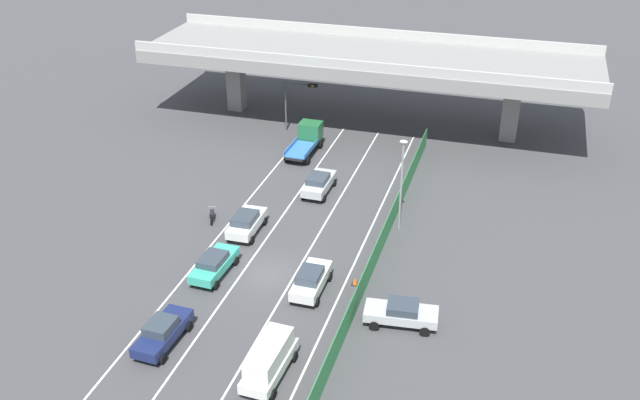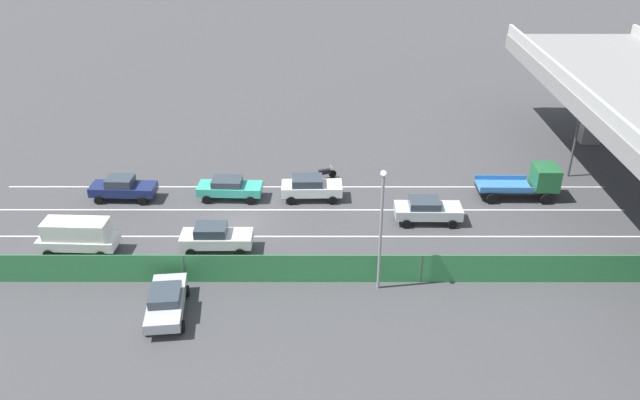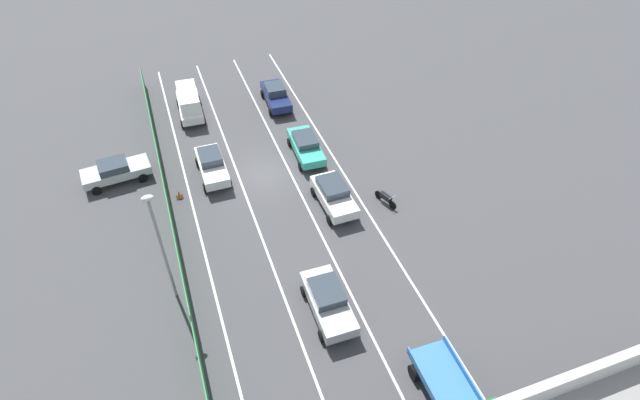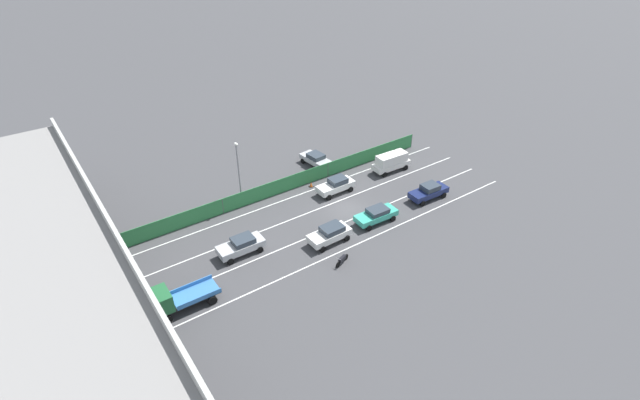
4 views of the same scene
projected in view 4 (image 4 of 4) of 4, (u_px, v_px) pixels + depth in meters
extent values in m
plane|color=#424244|center=(347.00, 209.00, 52.28)|extent=(300.00, 300.00, 0.00)
cube|color=silver|center=(344.00, 250.00, 46.43)|extent=(0.14, 44.96, 0.01)
cube|color=silver|center=(323.00, 231.00, 48.90)|extent=(0.14, 44.96, 0.01)
cube|color=silver|center=(303.00, 215.00, 51.37)|extent=(0.14, 44.96, 0.01)
cube|color=silver|center=(286.00, 200.00, 53.84)|extent=(0.14, 44.96, 0.01)
cube|color=gray|center=(30.00, 260.00, 34.69)|extent=(44.67, 11.97, 1.25)
cube|color=#B2B2AD|center=(108.00, 221.00, 36.84)|extent=(44.67, 0.30, 0.90)
cube|color=gray|center=(19.00, 210.00, 46.56)|extent=(1.61, 1.61, 6.24)
cube|color=#338447|center=(278.00, 187.00, 54.36)|extent=(0.06, 40.96, 1.84)
cylinder|color=#4C514C|center=(412.00, 141.00, 64.13)|extent=(0.10, 0.10, 1.84)
cylinder|color=#4C514C|center=(328.00, 170.00, 57.62)|extent=(0.10, 0.10, 1.84)
cylinder|color=#4C514C|center=(223.00, 206.00, 51.10)|extent=(0.10, 0.10, 1.84)
cylinder|color=#4C514C|center=(87.00, 253.00, 44.58)|extent=(0.10, 0.10, 1.84)
cube|color=#B7BABC|center=(241.00, 246.00, 45.60)|extent=(1.87, 4.50, 0.69)
cube|color=#333D47|center=(243.00, 240.00, 45.40)|extent=(1.62, 2.05, 0.51)
cylinder|color=black|center=(231.00, 262.00, 44.53)|extent=(0.23, 0.64, 0.64)
cylinder|color=black|center=(222.00, 251.00, 45.79)|extent=(0.23, 0.64, 0.64)
cylinder|color=black|center=(260.00, 250.00, 45.96)|extent=(0.23, 0.64, 0.64)
cylinder|color=black|center=(251.00, 240.00, 47.22)|extent=(0.23, 0.64, 0.64)
cube|color=silver|center=(335.00, 186.00, 54.65)|extent=(1.73, 4.45, 0.69)
cube|color=#333D47|center=(338.00, 180.00, 54.45)|extent=(1.52, 1.95, 0.60)
cylinder|color=black|center=(329.00, 197.00, 53.61)|extent=(0.22, 0.64, 0.64)
cylinder|color=black|center=(320.00, 191.00, 54.79)|extent=(0.22, 0.64, 0.64)
cylinder|color=black|center=(351.00, 189.00, 55.06)|extent=(0.22, 0.64, 0.64)
cylinder|color=black|center=(341.00, 183.00, 56.24)|extent=(0.22, 0.64, 0.64)
cube|color=white|center=(329.00, 235.00, 47.07)|extent=(1.91, 4.38, 0.69)
cube|color=#333D47|center=(332.00, 229.00, 46.89)|extent=(1.65, 2.20, 0.55)
cylinder|color=black|center=(323.00, 249.00, 46.01)|extent=(0.23, 0.64, 0.64)
cylinder|color=black|center=(312.00, 240.00, 47.24)|extent=(0.23, 0.64, 0.64)
cylinder|color=black|center=(347.00, 238.00, 47.46)|extent=(0.23, 0.64, 0.64)
cylinder|color=black|center=(336.00, 229.00, 48.69)|extent=(0.23, 0.64, 0.64)
cube|color=silver|center=(391.00, 165.00, 58.91)|extent=(1.94, 4.87, 0.62)
cube|color=silver|center=(392.00, 158.00, 58.43)|extent=(1.70, 4.00, 1.11)
cylinder|color=black|center=(385.00, 175.00, 57.82)|extent=(0.25, 0.65, 0.64)
cylinder|color=black|center=(376.00, 169.00, 59.05)|extent=(0.25, 0.65, 0.64)
cylinder|color=black|center=(406.00, 167.00, 59.28)|extent=(0.25, 0.65, 0.64)
cylinder|color=black|center=(397.00, 162.00, 60.51)|extent=(0.25, 0.65, 0.64)
cube|color=navy|center=(428.00, 192.00, 53.63)|extent=(1.92, 4.70, 0.65)
cube|color=#333D47|center=(430.00, 187.00, 53.36)|extent=(1.59, 1.92, 0.59)
cylinder|color=black|center=(423.00, 204.00, 52.58)|extent=(0.25, 0.65, 0.64)
cylinder|color=black|center=(412.00, 196.00, 53.80)|extent=(0.25, 0.65, 0.64)
cylinder|color=black|center=(444.00, 195.00, 53.99)|extent=(0.25, 0.65, 0.64)
cylinder|color=black|center=(433.00, 188.00, 55.20)|extent=(0.25, 0.65, 0.64)
cube|color=teal|center=(376.00, 215.00, 49.90)|extent=(1.94, 4.67, 0.62)
cube|color=#333D47|center=(378.00, 211.00, 49.68)|extent=(1.63, 2.17, 0.47)
cylinder|color=black|center=(369.00, 228.00, 48.84)|extent=(0.25, 0.65, 0.64)
cylinder|color=black|center=(359.00, 220.00, 50.07)|extent=(0.25, 0.65, 0.64)
cylinder|color=black|center=(393.00, 219.00, 50.24)|extent=(0.25, 0.65, 0.64)
cylinder|color=black|center=(382.00, 211.00, 51.47)|extent=(0.25, 0.65, 0.64)
cube|color=black|center=(185.00, 299.00, 39.91)|extent=(1.72, 5.67, 0.25)
cube|color=#236638|center=(160.00, 301.00, 38.47)|extent=(2.08, 1.72, 1.61)
cube|color=#3875BC|center=(196.00, 293.00, 40.24)|extent=(2.11, 3.84, 0.10)
cube|color=#3875BC|center=(200.00, 299.00, 39.45)|extent=(0.13, 3.81, 0.40)
cube|color=#3875BC|center=(191.00, 285.00, 40.82)|extent=(0.13, 3.81, 0.40)
cylinder|color=black|center=(167.00, 320.00, 38.47)|extent=(0.27, 0.80, 0.80)
cylinder|color=black|center=(159.00, 304.00, 39.90)|extent=(0.27, 0.80, 0.80)
cylinder|color=black|center=(212.00, 300.00, 40.27)|extent=(0.27, 0.80, 0.80)
cylinder|color=black|center=(203.00, 286.00, 41.69)|extent=(0.27, 0.80, 0.80)
cylinder|color=black|center=(338.00, 265.00, 44.17)|extent=(0.29, 0.60, 0.60)
cylinder|color=black|center=(346.00, 257.00, 45.09)|extent=(0.29, 0.60, 0.60)
cube|color=black|center=(342.00, 259.00, 44.48)|extent=(0.57, 0.96, 0.36)
cylinder|color=#B2B2B2|center=(339.00, 259.00, 43.91)|extent=(0.58, 0.23, 0.03)
cube|color=#B2B5B7|center=(316.00, 160.00, 59.93)|extent=(4.74, 2.31, 0.58)
cube|color=#333D47|center=(316.00, 156.00, 59.68)|extent=(2.10, 1.81, 0.51)
cylinder|color=black|center=(330.00, 166.00, 59.69)|extent=(0.66, 0.29, 0.64)
cylinder|color=black|center=(319.00, 170.00, 58.69)|extent=(0.66, 0.29, 0.64)
cylinder|color=black|center=(314.00, 157.00, 61.66)|extent=(0.66, 0.29, 0.64)
cylinder|color=black|center=(303.00, 161.00, 60.65)|extent=(0.66, 0.29, 0.64)
cylinder|color=#47474C|center=(130.00, 340.00, 33.99)|extent=(0.18, 0.18, 5.19)
cylinder|color=#47474C|center=(114.00, 305.00, 33.70)|extent=(3.06, 0.45, 0.12)
cube|color=black|center=(108.00, 295.00, 34.48)|extent=(0.98, 0.38, 0.32)
sphere|color=#390706|center=(112.00, 296.00, 34.38)|extent=(0.20, 0.20, 0.20)
sphere|color=#EFA319|center=(110.00, 294.00, 34.57)|extent=(0.20, 0.20, 0.20)
sphere|color=black|center=(108.00, 292.00, 34.76)|extent=(0.20, 0.20, 0.20)
cylinder|color=gray|center=(239.00, 176.00, 51.23)|extent=(0.16, 0.16, 7.09)
ellipsoid|color=silver|center=(236.00, 144.00, 49.19)|extent=(0.60, 0.36, 0.28)
cone|color=orange|center=(311.00, 184.00, 55.99)|extent=(0.36, 0.36, 0.59)
cube|color=black|center=(311.00, 186.00, 56.15)|extent=(0.47, 0.47, 0.03)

